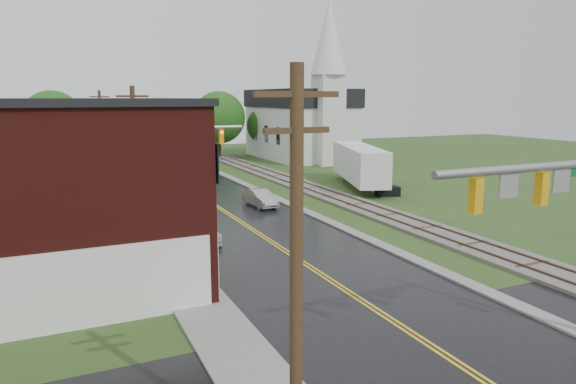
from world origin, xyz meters
TOP-DOWN VIEW (x-y plane):
  - main_road at (0.00, 30.00)m, footprint 10.00×90.00m
  - cross_road at (0.00, 2.00)m, footprint 60.00×9.00m
  - curb_right at (5.40, 35.00)m, footprint 0.80×70.00m
  - sidewalk_left at (-6.20, 25.00)m, footprint 2.40×50.00m
  - brick_building at (-12.48, 15.00)m, footprint 14.30×10.30m
  - yellow_house at (-11.00, 26.00)m, footprint 8.00×7.00m
  - darkred_building at (-10.00, 35.00)m, footprint 7.00×6.00m
  - church at (20.00, 53.74)m, footprint 10.40×18.40m
  - railroad at (10.00, 35.00)m, footprint 3.20×80.00m
  - traffic_signal_near at (3.47, 2.00)m, footprint 7.34×0.30m
  - traffic_signal_far at (-3.47, 27.00)m, footprint 7.34×0.43m
  - utility_pole_a at (-6.80, 0.00)m, footprint 1.80×0.28m
  - utility_pole_b at (-6.80, 22.00)m, footprint 1.80×0.28m
  - utility_pole_c at (-6.80, 44.00)m, footprint 1.80×0.28m
  - tree_left_c at (-13.85, 39.90)m, footprint 6.00×6.00m
  - tree_left_e at (-8.85, 45.90)m, footprint 6.40×6.40m
  - suv_dark at (1.61, 43.09)m, footprint 2.85×5.78m
  - sedan_silver at (3.06, 27.12)m, footprint 1.66×4.07m
  - pickup_white at (-3.59, 19.62)m, footprint 1.96×4.23m
  - semi_trailer at (14.67, 31.24)m, footprint 6.51×12.45m

SIDE VIEW (x-z plane):
  - main_road at x=0.00m, z-range -0.01..0.01m
  - cross_road at x=0.00m, z-range -0.01..0.01m
  - curb_right at x=5.40m, z-range -0.06..0.06m
  - sidewalk_left at x=-6.20m, z-range -0.06..0.06m
  - railroad at x=10.00m, z-range -0.04..0.26m
  - pickup_white at x=-3.59m, z-range 0.00..1.20m
  - sedan_silver at x=3.06m, z-range 0.00..1.31m
  - suv_dark at x=1.61m, z-range 0.00..1.58m
  - darkred_building at x=-10.00m, z-range 0.00..4.40m
  - semi_trailer at x=14.67m, z-range 0.36..4.23m
  - yellow_house at x=-11.00m, z-range 0.00..6.40m
  - brick_building at x=-12.48m, z-range 0.00..8.30m
  - tree_left_c at x=-13.85m, z-range 0.69..8.34m
  - utility_pole_a at x=-6.80m, z-range 0.22..9.22m
  - utility_pole_b at x=-6.80m, z-range 0.22..9.22m
  - utility_pole_c at x=-6.80m, z-range 0.22..9.22m
  - tree_left_e at x=-8.85m, z-range 0.73..8.89m
  - traffic_signal_near at x=3.47m, z-range 1.37..8.57m
  - traffic_signal_far at x=-3.47m, z-range 1.37..8.57m
  - church at x=20.00m, z-range -4.17..15.83m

